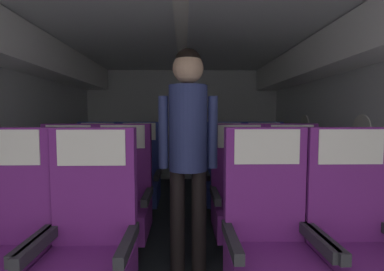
% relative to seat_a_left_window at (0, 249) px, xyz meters
% --- Properties ---
extents(ground, '(3.78, 5.40, 0.02)m').
position_rel_seat_a_left_window_xyz_m(ground, '(0.97, 1.13, -0.48)').
color(ground, '#23282D').
extents(fuselage_shell, '(3.66, 5.05, 2.09)m').
position_rel_seat_a_left_window_xyz_m(fuselage_shell, '(0.97, 1.38, 1.05)').
color(fuselage_shell, silver).
rests_on(fuselage_shell, ground).
extents(seat_a_left_window, '(0.50, 0.49, 1.12)m').
position_rel_seat_a_left_window_xyz_m(seat_a_left_window, '(0.00, 0.00, 0.00)').
color(seat_a_left_window, '#38383D').
rests_on(seat_a_left_window, ground).
extents(seat_a_left_aisle, '(0.50, 0.49, 1.12)m').
position_rel_seat_a_left_window_xyz_m(seat_a_left_aisle, '(0.48, -0.02, 0.00)').
color(seat_a_left_aisle, '#38383D').
rests_on(seat_a_left_aisle, ground).
extents(seat_a_right_aisle, '(0.50, 0.49, 1.12)m').
position_rel_seat_a_left_window_xyz_m(seat_a_right_aisle, '(1.95, -0.03, 0.00)').
color(seat_a_right_aisle, '#38383D').
rests_on(seat_a_right_aisle, ground).
extents(seat_a_right_window, '(0.50, 0.49, 1.12)m').
position_rel_seat_a_left_window_xyz_m(seat_a_right_window, '(1.47, -0.01, 0.00)').
color(seat_a_right_window, '#38383D').
rests_on(seat_a_right_window, ground).
extents(seat_b_left_window, '(0.50, 0.49, 1.12)m').
position_rel_seat_a_left_window_xyz_m(seat_b_left_window, '(0.01, 0.80, 0.00)').
color(seat_b_left_window, '#38383D').
rests_on(seat_b_left_window, ground).
extents(seat_b_left_aisle, '(0.50, 0.49, 1.12)m').
position_rel_seat_a_left_window_xyz_m(seat_b_left_aisle, '(0.47, 0.80, 0.00)').
color(seat_b_left_aisle, '#38383D').
rests_on(seat_b_left_aisle, ground).
extents(seat_b_right_aisle, '(0.50, 0.49, 1.12)m').
position_rel_seat_a_left_window_xyz_m(seat_b_right_aisle, '(1.94, 0.80, 0.00)').
color(seat_b_right_aisle, '#38383D').
rests_on(seat_b_right_aisle, ground).
extents(seat_b_right_window, '(0.50, 0.49, 1.12)m').
position_rel_seat_a_left_window_xyz_m(seat_b_right_window, '(1.48, 0.81, 0.00)').
color(seat_b_right_window, '#38383D').
rests_on(seat_b_right_window, ground).
extents(seat_c_left_window, '(0.50, 0.49, 1.12)m').
position_rel_seat_a_left_window_xyz_m(seat_c_left_window, '(0.00, 1.63, 0.00)').
color(seat_c_left_window, '#38383D').
rests_on(seat_c_left_window, ground).
extents(seat_c_left_aisle, '(0.50, 0.49, 1.12)m').
position_rel_seat_a_left_window_xyz_m(seat_c_left_aisle, '(0.48, 1.62, 0.00)').
color(seat_c_left_aisle, '#38383D').
rests_on(seat_c_left_aisle, ground).
extents(seat_c_right_aisle, '(0.50, 0.49, 1.12)m').
position_rel_seat_a_left_window_xyz_m(seat_c_right_aisle, '(1.94, 1.63, 0.00)').
color(seat_c_right_aisle, '#38383D').
rests_on(seat_c_right_aisle, ground).
extents(seat_c_right_window, '(0.50, 0.49, 1.12)m').
position_rel_seat_a_left_window_xyz_m(seat_c_right_window, '(1.47, 1.62, 0.00)').
color(seat_c_right_window, '#38383D').
rests_on(seat_c_right_window, ground).
extents(flight_attendant, '(0.43, 0.28, 1.66)m').
position_rel_seat_a_left_window_xyz_m(flight_attendant, '(1.03, 0.53, 0.57)').
color(flight_attendant, black).
rests_on(flight_attendant, ground).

